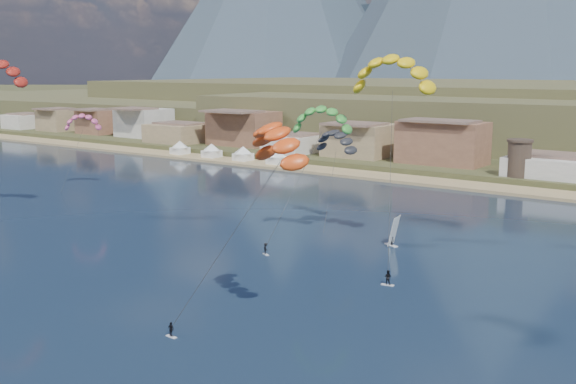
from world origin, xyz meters
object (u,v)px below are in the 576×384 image
at_px(watchtower, 519,158).
at_px(kitesurfer_green, 321,116).
at_px(kitesurfer_yellow, 393,69).
at_px(windsurfer, 392,236).
at_px(kitesurfer_orange, 279,137).

bearing_deg(watchtower, kitesurfer_green, -96.22).
height_order(kitesurfer_yellow, windsurfer, kitesurfer_yellow).
xyz_separation_m(watchtower, kitesurfer_yellow, (3.50, -68.94, 20.03)).
relative_size(kitesurfer_yellow, kitesurfer_orange, 1.33).
xyz_separation_m(kitesurfer_yellow, kitesurfer_orange, (5.63, -33.79, -6.48)).
height_order(watchtower, kitesurfer_green, kitesurfer_green).
bearing_deg(kitesurfer_orange, kitesurfer_yellow, 99.46).
distance_m(watchtower, windsurfer, 65.21).
distance_m(kitesurfer_yellow, windsurfer, 25.30).
relative_size(kitesurfer_orange, kitesurfer_green, 1.03).
distance_m(kitesurfer_orange, windsurfer, 42.60).
xyz_separation_m(kitesurfer_green, windsurfer, (9.71, 5.04, -17.94)).
distance_m(watchtower, kitesurfer_yellow, 71.87).
bearing_deg(watchtower, windsurfer, -88.17).
bearing_deg(kitesurfer_yellow, kitesurfer_green, -174.40).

